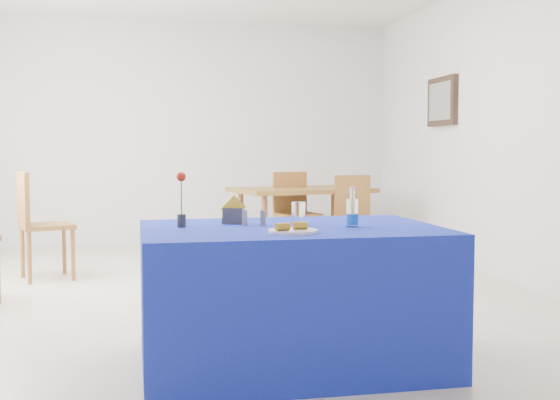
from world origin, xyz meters
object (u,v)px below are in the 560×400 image
object	(u,v)px
plate	(293,231)
water_bottle	(352,214)
blue_table	(291,296)
oak_table	(301,195)
chair_bg_right	(356,211)
chair_win_b	(36,218)
chair_bg_left	(294,207)

from	to	relation	value
plate	water_bottle	bearing A→B (deg)	28.94
blue_table	oak_table	xyz separation A→B (m)	(1.02, 4.00, 0.30)
chair_bg_right	chair_win_b	size ratio (longest dim) A/B	0.93
chair_bg_left	chair_bg_right	xyz separation A→B (m)	(0.58, -0.44, -0.01)
chair_bg_left	chair_win_b	bearing A→B (deg)	-173.65
oak_table	chair_win_b	xyz separation A→B (m)	(-2.72, -1.07, -0.11)
plate	oak_table	xyz separation A→B (m)	(1.07, 4.27, -0.09)
chair_bg_right	plate	bearing A→B (deg)	-116.41
chair_bg_right	blue_table	bearing A→B (deg)	-117.25
blue_table	water_bottle	distance (m)	0.56
chair_win_b	chair_bg_left	bearing A→B (deg)	-86.28
blue_table	chair_win_b	distance (m)	3.40
water_bottle	chair_bg_right	size ratio (longest dim) A/B	0.24
chair_win_b	oak_table	bearing A→B (deg)	-85.77
blue_table	chair_win_b	size ratio (longest dim) A/B	1.63
water_bottle	chair_bg_right	xyz separation A→B (m)	(1.17, 3.56, -0.31)
plate	chair_win_b	distance (m)	3.61
oak_table	blue_table	bearing A→B (deg)	-104.34
water_bottle	oak_table	xyz separation A→B (m)	(0.70, 4.06, -0.15)
blue_table	chair_bg_left	bearing A→B (deg)	76.81
chair_bg_left	plate	bearing A→B (deg)	-117.53
chair_bg_left	chair_win_b	distance (m)	2.81
plate	blue_table	xyz separation A→B (m)	(0.05, 0.27, -0.39)
oak_table	chair_bg_left	world-z (taller)	chair_bg_left
plate	oak_table	bearing A→B (deg)	75.89
water_bottle	chair_bg_right	distance (m)	3.76
blue_table	chair_win_b	xyz separation A→B (m)	(-1.70, 2.93, 0.19)
chair_bg_right	chair_bg_left	bearing A→B (deg)	138.79
water_bottle	chair_bg_left	world-z (taller)	water_bottle
water_bottle	chair_bg_left	bearing A→B (deg)	81.52
blue_table	chair_bg_left	size ratio (longest dim) A/B	1.71
blue_table	oak_table	distance (m)	4.14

